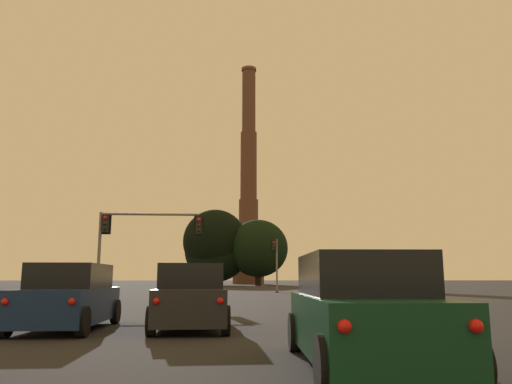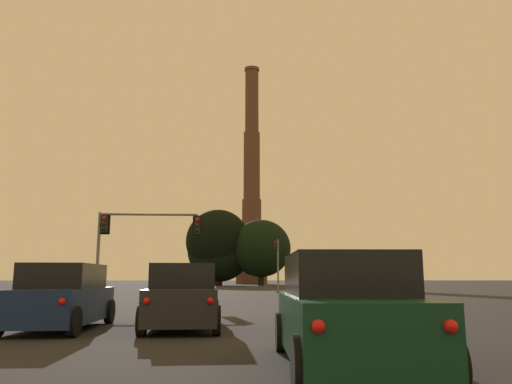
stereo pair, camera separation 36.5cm
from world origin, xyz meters
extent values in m
cube|color=#0F3823|center=(3.19, 8.53, 0.68)|extent=(2.16, 4.89, 0.95)
cube|color=black|center=(3.20, 8.65, 1.51)|extent=(1.92, 2.89, 0.70)
cylinder|color=black|center=(2.35, 10.49, 0.38)|extent=(0.26, 0.77, 0.76)
cylinder|color=black|center=(4.23, 10.40, 0.38)|extent=(0.26, 0.77, 0.76)
cylinder|color=black|center=(2.16, 6.65, 0.38)|extent=(0.26, 0.77, 0.76)
cylinder|color=black|center=(4.03, 6.56, 0.38)|extent=(0.26, 0.77, 0.76)
sphere|color=red|center=(2.29, 6.15, 0.89)|extent=(0.17, 0.17, 0.17)
sphere|color=red|center=(3.85, 6.07, 0.89)|extent=(0.17, 0.17, 0.17)
cube|color=#232328|center=(0.01, 15.25, 0.68)|extent=(2.05, 4.85, 0.95)
cube|color=black|center=(0.01, 15.37, 1.51)|extent=(1.85, 2.85, 0.70)
cylinder|color=black|center=(-0.98, 17.15, 0.38)|extent=(0.24, 0.77, 0.76)
cylinder|color=black|center=(0.90, 17.20, 0.38)|extent=(0.24, 0.77, 0.76)
cylinder|color=black|center=(-0.88, 13.30, 0.38)|extent=(0.24, 0.77, 0.76)
cylinder|color=black|center=(1.00, 13.35, 0.38)|extent=(0.24, 0.77, 0.76)
sphere|color=red|center=(-0.71, 12.81, 0.89)|extent=(0.17, 0.17, 0.17)
sphere|color=red|center=(0.85, 12.85, 0.89)|extent=(0.17, 0.17, 0.17)
cube|color=navy|center=(-3.47, 15.15, 0.68)|extent=(1.94, 4.81, 0.95)
cube|color=black|center=(-3.47, 15.27, 1.51)|extent=(1.79, 2.81, 0.70)
cylinder|color=black|center=(-4.40, 17.08, 0.38)|extent=(0.22, 0.76, 0.76)
cylinder|color=black|center=(-2.52, 17.07, 0.38)|extent=(0.22, 0.76, 0.76)
cylinder|color=black|center=(-4.42, 13.23, 0.38)|extent=(0.22, 0.76, 0.76)
cylinder|color=black|center=(-2.54, 13.22, 0.38)|extent=(0.22, 0.76, 0.76)
sphere|color=red|center=(-4.26, 12.73, 0.89)|extent=(0.17, 0.17, 0.17)
sphere|color=red|center=(-2.70, 12.73, 0.89)|extent=(0.17, 0.17, 0.17)
cylinder|color=slate|center=(-6.20, 30.09, 2.65)|extent=(0.18, 0.18, 5.29)
cylinder|color=black|center=(-6.20, 30.09, 0.05)|extent=(0.40, 0.40, 0.10)
cube|color=black|center=(-5.91, 30.09, 4.62)|extent=(0.34, 0.34, 1.04)
cube|color=black|center=(-5.91, 30.27, 4.62)|extent=(0.58, 0.03, 1.25)
sphere|color=red|center=(-5.91, 29.90, 4.95)|extent=(0.22, 0.22, 0.22)
sphere|color=#352604|center=(-5.91, 29.90, 4.62)|extent=(0.22, 0.22, 0.22)
sphere|color=black|center=(-5.91, 29.90, 4.30)|extent=(0.22, 0.22, 0.22)
cylinder|color=slate|center=(-3.32, 30.09, 5.19)|extent=(5.76, 0.14, 0.14)
sphere|color=slate|center=(-6.20, 30.09, 5.19)|extent=(0.18, 0.18, 0.18)
cube|color=black|center=(-0.44, 30.09, 4.55)|extent=(0.34, 0.34, 1.04)
cube|color=black|center=(-0.44, 30.27, 4.55)|extent=(0.58, 0.03, 1.25)
sphere|color=red|center=(-0.44, 29.90, 4.88)|extent=(0.22, 0.22, 0.22)
sphere|color=#352604|center=(-0.44, 29.90, 4.55)|extent=(0.22, 0.22, 0.22)
sphere|color=black|center=(-0.44, 29.90, 4.23)|extent=(0.22, 0.22, 0.22)
cylinder|color=slate|center=(6.68, 51.27, 2.68)|extent=(0.18, 0.18, 5.37)
cylinder|color=black|center=(6.68, 51.27, 0.05)|extent=(0.40, 0.40, 0.10)
cube|color=black|center=(6.39, 51.27, 4.70)|extent=(0.34, 0.34, 1.04)
cube|color=black|center=(6.39, 51.45, 4.70)|extent=(0.58, 0.03, 1.25)
sphere|color=red|center=(6.39, 51.08, 5.02)|extent=(0.22, 0.22, 0.22)
sphere|color=#352604|center=(6.39, 51.08, 4.70)|extent=(0.22, 0.22, 0.22)
sphere|color=black|center=(6.39, 51.08, 4.38)|extent=(0.22, 0.22, 0.22)
cylinder|color=#523427|center=(7.80, 121.25, 1.64)|extent=(7.57, 7.57, 3.28)
cylinder|color=brown|center=(7.80, 121.25, 11.86)|extent=(4.73, 4.73, 17.15)
cylinder|color=brown|center=(7.80, 121.25, 29.01)|extent=(4.07, 4.07, 17.15)
cylinder|color=brown|center=(7.80, 121.25, 46.16)|extent=(3.40, 3.40, 17.15)
cylinder|color=brown|center=(7.80, 121.25, 54.38)|extent=(3.81, 3.81, 0.70)
cylinder|color=black|center=(-0.09, 98.13, 1.93)|extent=(1.24, 1.24, 3.86)
ellipsoid|color=black|center=(-0.09, 98.13, 8.53)|extent=(12.43, 11.19, 12.44)
cylinder|color=black|center=(0.26, 98.85, 1.11)|extent=(1.25, 1.25, 2.23)
ellipsoid|color=black|center=(0.26, 98.85, 6.83)|extent=(12.50, 11.25, 12.26)
cylinder|color=black|center=(8.24, 96.42, 1.49)|extent=(1.15, 1.15, 2.99)
ellipsoid|color=black|center=(8.24, 96.42, 7.11)|extent=(11.48, 10.33, 10.99)
camera|label=1|loc=(0.82, 0.22, 1.45)|focal=35.00mm
camera|label=2|loc=(1.18, 0.19, 1.45)|focal=35.00mm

